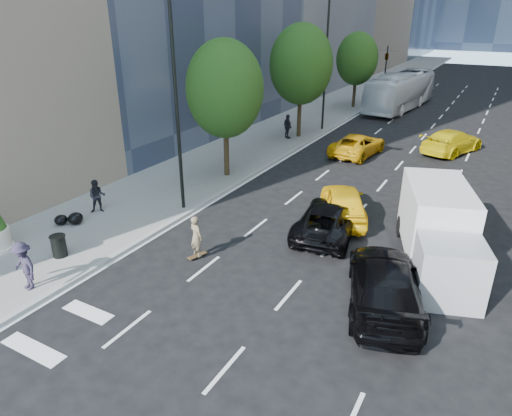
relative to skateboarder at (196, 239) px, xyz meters
The scene contains 22 objects.
ground 3.35m from the skateboarder, ahead, with size 160.00×160.00×0.00m, color black.
sidewalk_left 30.02m from the skateboarder, 101.14° to the left, with size 6.00×120.00×0.15m, color slate.
lamp_near 6.82m from the skateboarder, 132.19° to the left, with size 2.13×0.22×10.00m.
lamp_far 22.24m from the skateboarder, 98.28° to the left, with size 2.13×0.22×10.00m.
tree_near 10.22m from the skateboarder, 115.34° to the left, with size 4.20×4.20×7.46m.
tree_mid 19.40m from the skateboarder, 102.24° to the left, with size 4.50×4.50×7.99m.
tree_far 31.93m from the skateboarder, 97.25° to the left, with size 3.90×3.90×6.92m.
traffic_signal 39.72m from the skateboarder, 94.64° to the left, with size 2.48×0.53×5.20m.
skateboarder is the anchor object (origin of this frame).
black_sedan_lincoln 5.79m from the skateboarder, 50.23° to the left, with size 2.31×5.01×1.39m, color black.
black_sedan_mercedes 7.12m from the skateboarder, ahead, with size 2.24×5.51×1.60m, color black.
taxi_a 7.28m from the skateboarder, 59.45° to the left, with size 1.87×4.65×1.58m, color yellow.
taxi_b 11.23m from the skateboarder, 48.77° to the left, with size 1.67×4.78×1.58m, color gold.
taxi_c 16.42m from the skateboarder, 85.81° to the left, with size 2.31×5.02×1.40m, color #D2950B.
taxi_d 20.99m from the skateboarder, 71.84° to the left, with size 2.18×5.36×1.55m, color #CEB60A.
city_bus 33.21m from the skateboarder, 90.00° to the left, with size 2.86×12.24×3.41m, color white.
box_truck 9.02m from the skateboarder, 25.65° to the left, with size 3.97×6.40×2.89m.
pedestrian_a 6.52m from the skateboarder, behind, with size 0.76×0.60×1.57m, color black.
pedestrian_b 18.01m from the skateboarder, 104.32° to the left, with size 1.04×0.43×1.77m, color black.
pedestrian_c 5.96m from the skateboarder, 127.53° to the right, with size 1.13×0.65×1.75m, color #282234.
trash_can 5.27m from the skateboarder, 149.62° to the right, with size 0.55×0.55×0.82m, color black.
garbage_bags 6.55m from the skateboarder, behind, with size 1.06×1.02×0.52m.
Camera 1 is at (6.35, -11.89, 8.88)m, focal length 32.00 mm.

